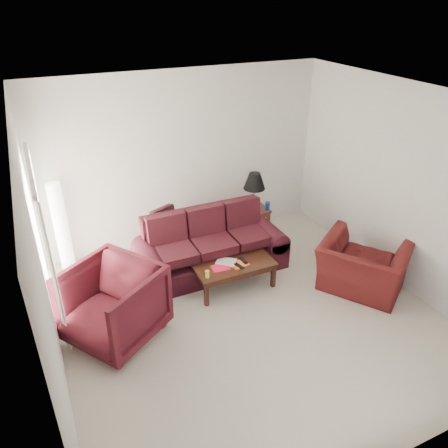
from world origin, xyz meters
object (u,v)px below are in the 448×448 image
object	(u,v)px
sofa	(211,244)
end_table	(253,221)
armchair_left	(112,305)
floor_lamp	(62,229)
coffee_table	(234,275)
armchair_right	(363,267)

from	to	relation	value
sofa	end_table	xyz separation A→B (m)	(1.16, 0.76, -0.21)
armchair_left	end_table	bearing A→B (deg)	85.17
end_table	armchair_left	world-z (taller)	armchair_left
floor_lamp	armchair_left	bearing A→B (deg)	-78.71
floor_lamp	coffee_table	world-z (taller)	floor_lamp
sofa	floor_lamp	bearing A→B (deg)	162.07
armchair_left	coffee_table	xyz separation A→B (m)	(1.89, 0.33, -0.30)
floor_lamp	armchair_right	size ratio (longest dim) A/B	1.30
armchair_left	armchair_right	xyz separation A→B (m)	(3.64, -0.52, -0.12)
sofa	coffee_table	world-z (taller)	sofa
end_table	coffee_table	world-z (taller)	end_table
armchair_right	coffee_table	distance (m)	1.95
end_table	armchair_right	world-z (taller)	armchair_right
end_table	coffee_table	distance (m)	1.68
coffee_table	armchair_left	bearing A→B (deg)	-175.25
floor_lamp	armchair_left	xyz separation A→B (m)	(0.36, -1.83, -0.28)
floor_lamp	coffee_table	distance (m)	2.77
sofa	floor_lamp	xyz separation A→B (m)	(-2.13, 0.93, 0.30)
floor_lamp	end_table	bearing A→B (deg)	-3.04
end_table	coffee_table	bearing A→B (deg)	-128.03
sofa	coffee_table	xyz separation A→B (m)	(0.13, -0.56, -0.27)
end_table	armchair_left	distance (m)	3.37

